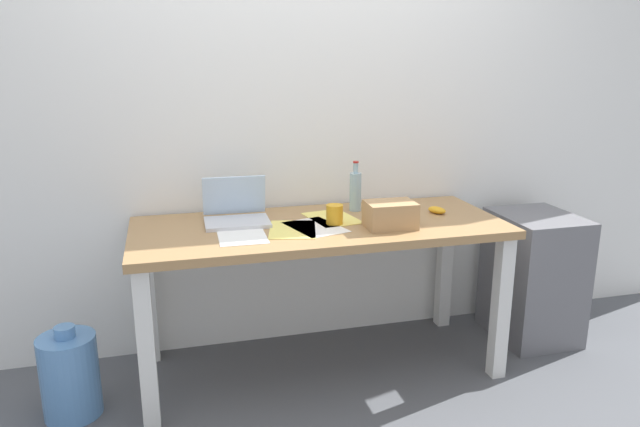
{
  "coord_description": "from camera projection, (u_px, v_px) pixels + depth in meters",
  "views": [
    {
      "loc": [
        -0.7,
        -2.63,
        1.54
      ],
      "look_at": [
        0.0,
        0.0,
        0.81
      ],
      "focal_mm": 33.32,
      "sensor_mm": 36.0,
      "label": 1
    }
  ],
  "objects": [
    {
      "name": "coffee_mug",
      "position": [
        335.0,
        215.0,
        2.8
      ],
      "size": [
        0.08,
        0.08,
        0.09
      ],
      "primitive_type": "cylinder",
      "color": "gold",
      "rests_on": "desk"
    },
    {
      "name": "beer_bottle",
      "position": [
        355.0,
        191.0,
        3.04
      ],
      "size": [
        0.06,
        0.06,
        0.26
      ],
      "color": "#99B7C1",
      "rests_on": "desk"
    },
    {
      "name": "paper_sheet_center",
      "position": [
        315.0,
        227.0,
        2.77
      ],
      "size": [
        0.28,
        0.34,
        0.0
      ],
      "primitive_type": "cube",
      "rotation": [
        0.0,
        0.0,
        0.28
      ],
      "color": "white",
      "rests_on": "desk"
    },
    {
      "name": "water_cooler_jug",
      "position": [
        70.0,
        375.0,
        2.58
      ],
      "size": [
        0.25,
        0.25,
        0.42
      ],
      "color": "#598CC6",
      "rests_on": "ground"
    },
    {
      "name": "laptop_left",
      "position": [
        236.0,
        213.0,
        2.84
      ],
      "size": [
        0.31,
        0.26,
        0.21
      ],
      "color": "silver",
      "rests_on": "desk"
    },
    {
      "name": "cardboard_box",
      "position": [
        390.0,
        215.0,
        2.75
      ],
      "size": [
        0.23,
        0.18,
        0.12
      ],
      "primitive_type": "cube",
      "rotation": [
        0.0,
        0.0,
        -0.04
      ],
      "color": "tan",
      "rests_on": "desk"
    },
    {
      "name": "paper_sheet_near_back",
      "position": [
        332.0,
        218.0,
        2.92
      ],
      "size": [
        0.26,
        0.33,
        0.0
      ],
      "primitive_type": "cube",
      "rotation": [
        0.0,
        0.0,
        0.17
      ],
      "color": "#F4E06B",
      "rests_on": "desk"
    },
    {
      "name": "filing_cabinet",
      "position": [
        533.0,
        276.0,
        3.28
      ],
      "size": [
        0.4,
        0.48,
        0.7
      ],
      "primitive_type": "cube",
      "color": "slate",
      "rests_on": "ground"
    },
    {
      "name": "back_wall",
      "position": [
        299.0,
        102.0,
        3.08
      ],
      "size": [
        5.2,
        0.08,
        2.6
      ],
      "primitive_type": "cube",
      "color": "white",
      "rests_on": "ground"
    },
    {
      "name": "paper_sheet_front_left",
      "position": [
        242.0,
        235.0,
        2.64
      ],
      "size": [
        0.22,
        0.3,
        0.0
      ],
      "primitive_type": "cube",
      "rotation": [
        0.0,
        0.0,
        -0.03
      ],
      "color": "white",
      "rests_on": "desk"
    },
    {
      "name": "ground_plane",
      "position": [
        320.0,
        367.0,
        3.03
      ],
      "size": [
        8.0,
        8.0,
        0.0
      ],
      "primitive_type": "plane",
      "color": "#515459"
    },
    {
      "name": "paper_yellow_folder",
      "position": [
        293.0,
        229.0,
        2.73
      ],
      "size": [
        0.27,
        0.34,
        0.0
      ],
      "primitive_type": "cube",
      "rotation": [
        0.0,
        0.0,
        -0.23
      ],
      "color": "#F4E06B",
      "rests_on": "desk"
    },
    {
      "name": "desk",
      "position": [
        320.0,
        244.0,
        2.85
      ],
      "size": [
        1.76,
        0.72,
        0.76
      ],
      "color": "#A37A4C",
      "rests_on": "ground"
    },
    {
      "name": "computer_mouse",
      "position": [
        437.0,
        210.0,
        3.01
      ],
      "size": [
        0.1,
        0.12,
        0.03
      ],
      "primitive_type": "ellipsoid",
      "rotation": [
        0.0,
        0.0,
        0.47
      ],
      "color": "gold",
      "rests_on": "desk"
    }
  ]
}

